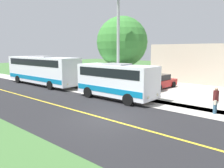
{
  "coord_description": "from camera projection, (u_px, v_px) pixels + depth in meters",
  "views": [
    {
      "loc": [
        9.05,
        8.28,
        4.04
      ],
      "look_at": [
        -3.5,
        -2.44,
        1.4
      ],
      "focal_mm": 34.66,
      "sensor_mm": 36.0,
      "label": 1
    }
  ],
  "objects": [
    {
      "name": "ground_plane",
      "position": [
        105.0,
        119.0,
        12.75
      ],
      "size": [
        120.0,
        120.0,
        0.0
      ],
      "primitive_type": "plane",
      "color": "#3D6633"
    },
    {
      "name": "road_surface",
      "position": [
        105.0,
        119.0,
        12.75
      ],
      "size": [
        8.0,
        100.0,
        0.01
      ],
      "primitive_type": "cube",
      "color": "black",
      "rests_on": "ground"
    },
    {
      "name": "sidewalk",
      "position": [
        150.0,
        102.0,
        16.65
      ],
      "size": [
        2.4,
        100.0,
        0.01
      ],
      "primitive_type": "cube",
      "color": "#B2ADA3",
      "rests_on": "ground"
    },
    {
      "name": "parking_lot_surface",
      "position": [
        218.0,
        93.0,
        20.13
      ],
      "size": [
        14.0,
        36.0,
        0.01
      ],
      "primitive_type": "cube",
      "color": "#B2ADA3",
      "rests_on": "ground"
    },
    {
      "name": "road_centre_line",
      "position": [
        105.0,
        119.0,
        12.75
      ],
      "size": [
        0.16,
        100.0,
        0.0
      ],
      "primitive_type": "cube",
      "color": "gold",
      "rests_on": "ground"
    },
    {
      "name": "shuttle_bus_front",
      "position": [
        116.0,
        79.0,
        17.72
      ],
      "size": [
        2.71,
        6.92,
        2.93
      ],
      "color": "white",
      "rests_on": "ground"
    },
    {
      "name": "transit_bus_rear",
      "position": [
        42.0,
        69.0,
        24.84
      ],
      "size": [
        2.77,
        11.1,
        3.31
      ],
      "color": "white",
      "rests_on": "ground"
    },
    {
      "name": "pedestrian_with_bags",
      "position": [
        216.0,
        99.0,
        13.69
      ],
      "size": [
        0.72,
        0.34,
        1.7
      ],
      "color": "#335972",
      "rests_on": "ground"
    },
    {
      "name": "street_light_pole",
      "position": [
        117.0,
        44.0,
        17.66
      ],
      "size": [
        1.97,
        0.24,
        8.17
      ],
      "color": "#9E9EA3",
      "rests_on": "ground"
    },
    {
      "name": "parked_car_near",
      "position": [
        159.0,
        82.0,
        22.82
      ],
      "size": [
        4.53,
        2.27,
        1.45
      ],
      "color": "#A51E1E",
      "rests_on": "ground"
    },
    {
      "name": "tree_curbside",
      "position": [
        122.0,
        42.0,
        20.46
      ],
      "size": [
        4.79,
        4.79,
        7.14
      ],
      "color": "#4C3826",
      "rests_on": "ground"
    }
  ]
}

